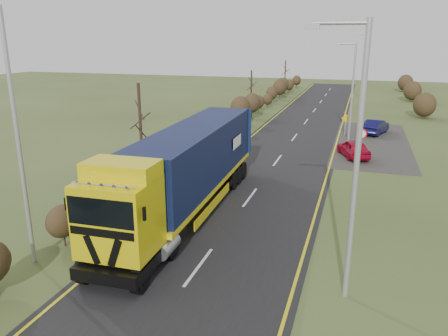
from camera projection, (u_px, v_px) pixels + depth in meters
ground at (229, 226)px, 20.36m from camera, size 160.00×160.00×0.00m
road at (272, 168)px, 29.50m from camera, size 8.00×120.00×0.02m
layby at (371, 142)px, 36.77m from camera, size 6.00×18.00×0.02m
lane_markings at (271, 169)px, 29.21m from camera, size 7.52×116.00×0.01m
hedgerow at (177, 146)px, 28.84m from camera, size 2.24×102.04×6.05m
lorry at (187, 167)px, 21.10m from camera, size 3.02×15.57×4.32m
car_red_hatchback at (353, 149)px, 32.09m from camera, size 2.79×4.10×1.30m
car_blue_sedan at (376, 127)px, 39.92m from camera, size 2.57×4.30×1.34m
streetlight_near at (354, 155)px, 13.47m from camera, size 1.91×0.18×8.99m
streetlight_mid at (351, 88)px, 36.42m from camera, size 1.74×0.18×8.14m
streetlight_far at (367, 66)px, 57.41m from camera, size 1.93×0.18×9.09m
left_pole at (19, 144)px, 15.73m from camera, size 0.16×0.16×9.49m
speed_sign at (361, 139)px, 29.47m from camera, size 0.72×0.10×2.63m
warning_board at (346, 123)px, 39.03m from camera, size 0.75×0.11×1.97m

